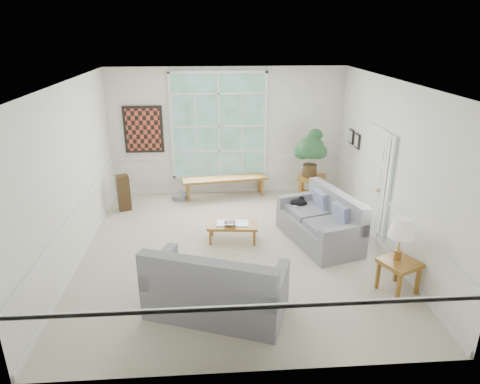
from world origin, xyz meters
name	(u,v)px	position (x,y,z in m)	size (l,w,h in m)	color
floor	(235,249)	(0.00, 0.00, -0.01)	(5.50, 6.00, 0.01)	#BEB69D
ceiling	(235,82)	(0.00, 0.00, 3.00)	(5.50, 6.00, 0.02)	white
wall_back	(227,132)	(0.00, 3.00, 1.50)	(5.50, 0.02, 3.00)	white
wall_front	(252,261)	(0.00, -3.00, 1.50)	(5.50, 0.02, 3.00)	white
wall_left	(71,176)	(-2.75, 0.00, 1.50)	(0.02, 6.00, 3.00)	white
wall_right	(391,168)	(2.75, 0.00, 1.50)	(0.02, 6.00, 3.00)	white
window_back	(219,126)	(-0.20, 2.96, 1.65)	(2.30, 0.08, 2.40)	white
entry_door	(374,181)	(2.71, 0.60, 1.05)	(0.08, 0.90, 2.10)	white
door_sidelight	(387,188)	(2.71, -0.03, 1.15)	(0.08, 0.26, 1.90)	white
wall_art	(143,130)	(-1.95, 2.95, 1.60)	(0.90, 0.06, 1.10)	maroon
wall_frame_near	(357,141)	(2.71, 1.75, 1.55)	(0.04, 0.26, 0.32)	black
wall_frame_far	(351,136)	(2.71, 2.15, 1.55)	(0.04, 0.26, 0.32)	black
loveseat_right	(319,218)	(1.59, 0.20, 0.48)	(0.92, 1.78, 0.96)	gray
loveseat_front	(217,280)	(-0.37, -1.79, 0.51)	(1.90, 0.98, 1.03)	gray
coffee_table	(233,232)	(-0.03, 0.37, 0.17)	(0.94, 0.51, 0.35)	#905C20
pewter_bowl	(230,223)	(-0.08, 0.30, 0.38)	(0.28, 0.28, 0.07)	#9D9DA3
window_bench	(225,187)	(-0.09, 2.65, 0.23)	(2.00, 0.39, 0.47)	#905C20
end_table	(311,188)	(1.92, 2.26, 0.30)	(0.59, 0.59, 0.59)	#905C20
houseplant	(311,153)	(1.86, 2.29, 1.15)	(0.64, 0.64, 1.10)	#2A5931
side_table	(398,276)	(2.40, -1.50, 0.26)	(0.51, 0.51, 0.52)	#905C20
table_lamp	(400,239)	(2.38, -1.43, 0.86)	(0.39, 0.39, 0.67)	white
pet_bed	(181,196)	(-1.14, 2.58, 0.06)	(0.42, 0.42, 0.12)	gray
floor_speaker	(124,193)	(-2.35, 2.00, 0.41)	(0.25, 0.20, 0.81)	#3C2815
cat	(299,203)	(1.31, 0.77, 0.57)	(0.34, 0.24, 0.16)	black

